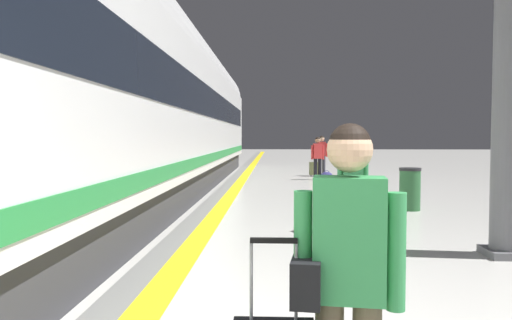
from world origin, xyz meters
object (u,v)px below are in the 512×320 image
(duffel_bag_mid, at_px, (327,176))
(waste_bin, at_px, (410,189))
(passenger_far, at_px, (322,153))
(high_speed_train, at_px, (119,91))
(passenger_near, at_px, (353,176))
(passenger_mid, at_px, (318,155))
(traveller_foreground, at_px, (345,272))
(platform_pillar, at_px, (510,125))
(suitcase_far, at_px, (314,168))
(duffel_bag_near, at_px, (335,226))

(duffel_bag_mid, relative_size, waste_bin, 0.48)
(passenger_far, bearing_deg, high_speed_train, -117.27)
(passenger_near, xyz_separation_m, passenger_mid, (0.30, 9.95, -0.03))
(traveller_foreground, height_order, passenger_far, traveller_foreground)
(passenger_far, distance_m, platform_pillar, 13.44)
(duffel_bag_mid, height_order, passenger_far, passenger_far)
(duffel_bag_mid, bearing_deg, high_speed_train, -122.82)
(passenger_far, xyz_separation_m, suitcase_far, (-0.32, -0.33, -0.62))
(duffel_bag_mid, distance_m, suitcase_far, 1.71)
(platform_pillar, bearing_deg, passenger_mid, 97.36)
(duffel_bag_mid, height_order, waste_bin, waste_bin)
(passenger_near, height_order, suitcase_far, passenger_near)
(passenger_mid, bearing_deg, traveller_foreground, -94.57)
(duffel_bag_mid, xyz_separation_m, platform_pillar, (1.16, -11.37, 1.57))
(high_speed_train, distance_m, passenger_near, 5.12)
(high_speed_train, relative_size, suitcase_far, 35.58)
(traveller_foreground, xyz_separation_m, passenger_mid, (1.26, 15.74, -0.04))
(passenger_near, height_order, waste_bin, passenger_near)
(passenger_far, height_order, suitcase_far, passenger_far)
(duffel_bag_near, bearing_deg, passenger_near, 37.04)
(high_speed_train, distance_m, waste_bin, 6.45)
(high_speed_train, bearing_deg, passenger_near, -23.70)
(suitcase_far, distance_m, waste_bin, 9.06)
(traveller_foreground, distance_m, duffel_bag_mid, 15.74)
(traveller_foreground, height_order, waste_bin, traveller_foreground)
(duffel_bag_near, height_order, duffel_bag_mid, same)
(waste_bin, bearing_deg, suitcase_far, 98.33)
(suitcase_far, relative_size, platform_pillar, 0.27)
(high_speed_train, bearing_deg, passenger_mid, 59.18)
(passenger_near, xyz_separation_m, duffel_bag_mid, (0.62, 9.85, -0.78))
(high_speed_train, bearing_deg, passenger_far, 62.73)
(high_speed_train, distance_m, duffel_bag_near, 5.25)
(traveller_foreground, height_order, duffel_bag_mid, traveller_foreground)
(high_speed_train, relative_size, passenger_far, 21.19)
(traveller_foreground, xyz_separation_m, platform_pillar, (2.74, 4.28, 0.78))
(duffel_bag_near, bearing_deg, passenger_far, 85.49)
(passenger_near, xyz_separation_m, waste_bin, (1.62, 2.56, -0.48))
(platform_pillar, bearing_deg, suitcase_far, 96.44)
(traveller_foreground, relative_size, passenger_near, 1.02)
(passenger_mid, bearing_deg, platform_pillar, -82.64)
(passenger_near, bearing_deg, waste_bin, 57.61)
(passenger_mid, height_order, passenger_far, passenger_far)
(traveller_foreground, xyz_separation_m, waste_bin, (2.58, 8.35, -0.49))
(duffel_bag_mid, relative_size, platform_pillar, 0.12)
(passenger_near, bearing_deg, traveller_foreground, -99.34)
(duffel_bag_mid, bearing_deg, passenger_mid, 162.49)
(duffel_bag_near, bearing_deg, high_speed_train, 152.02)
(traveller_foreground, bearing_deg, passenger_mid, 85.43)
(traveller_foreground, height_order, passenger_mid, traveller_foreground)
(passenger_mid, bearing_deg, passenger_far, 80.17)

